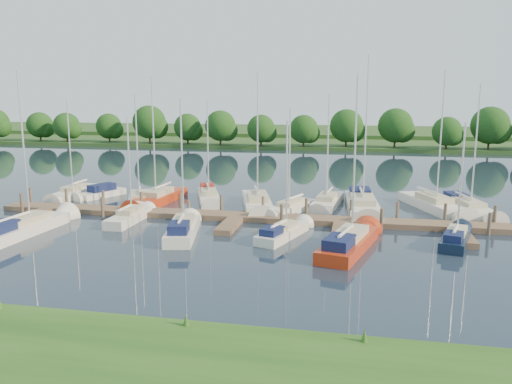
% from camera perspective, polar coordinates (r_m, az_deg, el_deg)
% --- Properties ---
extents(ground, '(260.00, 260.00, 0.00)m').
position_cam_1_polar(ground, '(31.63, -5.34, -6.49)').
color(ground, '#1B2736').
rests_on(ground, ground).
extents(dock, '(40.00, 6.00, 0.40)m').
position_cam_1_polar(dock, '(38.39, -2.27, -3.05)').
color(dock, brown).
rests_on(dock, ground).
extents(mooring_pilings, '(38.24, 2.84, 2.00)m').
position_cam_1_polar(mooring_pilings, '(39.36, -1.90, -2.10)').
color(mooring_pilings, '#473D33').
rests_on(mooring_pilings, ground).
extents(far_shore, '(180.00, 30.00, 0.60)m').
position_cam_1_polar(far_shore, '(104.71, 6.34, 5.72)').
color(far_shore, '#26461B').
rests_on(far_shore, ground).
extents(distant_hill, '(220.00, 40.00, 1.40)m').
position_cam_1_polar(distant_hill, '(129.54, 7.29, 6.82)').
color(distant_hill, '#325525').
rests_on(distant_hill, ground).
extents(treeline, '(147.59, 9.14, 8.25)m').
position_cam_1_polar(treeline, '(91.07, 10.35, 7.21)').
color(treeline, '#38281C').
rests_on(treeline, ground).
extents(sailboat_n_0, '(1.86, 7.49, 9.73)m').
position_cam_1_polar(sailboat_n_0, '(50.69, -20.01, -0.22)').
color(sailboat_n_0, silver).
rests_on(sailboat_n_0, ground).
extents(motorboat, '(3.29, 5.26, 1.52)m').
position_cam_1_polar(motorboat, '(49.79, -17.35, -0.19)').
color(motorboat, silver).
rests_on(motorboat, ground).
extents(sailboat_n_2, '(4.35, 7.86, 10.05)m').
position_cam_1_polar(sailboat_n_2, '(45.79, -13.16, -0.98)').
color(sailboat_n_2, silver).
rests_on(sailboat_n_2, ground).
extents(sailboat_n_3, '(2.75, 9.08, 11.59)m').
position_cam_1_polar(sailboat_n_3, '(45.69, -11.19, -0.90)').
color(sailboat_n_3, '#A82B0F').
rests_on(sailboat_n_3, ground).
extents(sailboat_n_4, '(3.77, 7.32, 9.49)m').
position_cam_1_polar(sailboat_n_4, '(46.11, -5.45, -0.59)').
color(sailboat_n_4, silver).
rests_on(sailboat_n_4, ground).
extents(sailboat_n_5, '(4.21, 9.40, 11.87)m').
position_cam_1_polar(sailboat_n_5, '(42.97, 0.15, -1.44)').
color(sailboat_n_5, silver).
rests_on(sailboat_n_5, ground).
extents(sailboat_n_6, '(3.67, 6.83, 8.89)m').
position_cam_1_polar(sailboat_n_6, '(41.39, 3.95, -1.94)').
color(sailboat_n_6, silver).
rests_on(sailboat_n_6, ground).
extents(sailboat_n_7, '(2.69, 7.90, 10.05)m').
position_cam_1_polar(sailboat_n_7, '(43.81, 8.11, -1.31)').
color(sailboat_n_7, silver).
rests_on(sailboat_n_7, ground).
extents(sailboat_n_8, '(3.04, 10.46, 13.16)m').
position_cam_1_polar(sailboat_n_8, '(42.84, 12.05, -1.64)').
color(sailboat_n_8, silver).
rests_on(sailboat_n_8, ground).
extents(sailboat_n_9, '(4.98, 9.27, 11.98)m').
position_cam_1_polar(sailboat_n_9, '(44.82, 19.70, -1.56)').
color(sailboat_n_9, silver).
rests_on(sailboat_n_9, ground).
extents(sailboat_n_10, '(3.68, 8.57, 10.79)m').
position_cam_1_polar(sailboat_n_10, '(44.78, 23.07, -1.76)').
color(sailboat_n_10, silver).
rests_on(sailboat_n_10, ground).
extents(sailboat_s_0, '(2.61, 9.13, 11.65)m').
position_cam_1_polar(sailboat_s_0, '(38.50, -24.81, -3.79)').
color(sailboat_s_0, silver).
rests_on(sailboat_s_0, ground).
extents(sailboat_s_1, '(1.57, 6.33, 8.35)m').
position_cam_1_polar(sailboat_s_1, '(39.44, -14.18, -2.88)').
color(sailboat_s_1, silver).
rests_on(sailboat_s_1, ground).
extents(sailboat_s_2, '(3.02, 7.51, 9.76)m').
position_cam_1_polar(sailboat_s_2, '(34.73, -8.34, -4.39)').
color(sailboat_s_2, silver).
rests_on(sailboat_s_2, ground).
extents(sailboat_s_3, '(3.15, 6.38, 8.24)m').
position_cam_1_polar(sailboat_s_3, '(34.00, 3.18, -4.68)').
color(sailboat_s_3, silver).
rests_on(sailboat_s_3, ground).
extents(sailboat_s_4, '(3.89, 8.73, 11.18)m').
position_cam_1_polar(sailboat_s_4, '(31.85, 10.65, -5.86)').
color(sailboat_s_4, '#A82B0F').
rests_on(sailboat_s_4, ground).
extents(sailboat_s_5, '(2.97, 6.31, 8.17)m').
position_cam_1_polar(sailboat_s_5, '(35.07, 21.90, -4.97)').
color(sailboat_s_5, black).
rests_on(sailboat_s_5, ground).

